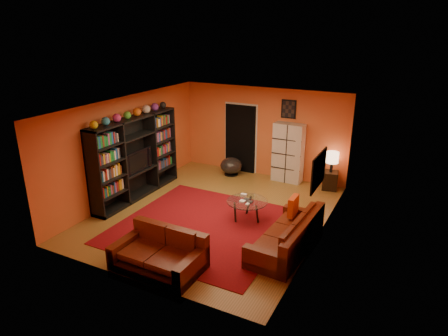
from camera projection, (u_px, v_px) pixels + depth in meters
The scene contains 20 objects.
floor at pixel (214, 213), 9.57m from camera, with size 6.00×6.00×0.00m, color brown.
ceiling at pixel (213, 105), 8.69m from camera, with size 6.00×6.00×0.00m, color white.
wall_back at pixel (263, 132), 11.64m from camera, with size 6.00×6.00×0.00m, color #D75F2F.
wall_front at pixel (127, 214), 6.62m from camera, with size 6.00×6.00×0.00m, color #D75F2F.
wall_left at pixel (128, 147), 10.20m from camera, with size 6.00×6.00×0.00m, color #D75F2F.
wall_right at pixel (322, 180), 8.06m from camera, with size 6.00×6.00×0.00m, color #D75F2F.
rug at pixel (203, 226), 8.94m from camera, with size 3.60×3.60×0.01m, color #620B12.
doorway at pixel (240, 139), 12.00m from camera, with size 0.95×0.10×2.04m, color black.
wall_art_right at pixel (319, 170), 7.71m from camera, with size 0.03×1.00×0.70m, color black.
wall_art_back at pixel (289, 109), 11.05m from camera, with size 0.42×0.03×0.52m, color black.
entertainment_unit at pixel (136, 158), 10.19m from camera, with size 0.45×3.00×2.10m, color black.
tv at pixel (136, 161), 10.13m from camera, with size 0.13×0.97×0.56m, color black.
sofa at pixel (290, 237), 7.91m from camera, with size 0.99×2.19×0.85m.
loveseat at pixel (161, 253), 7.37m from camera, with size 1.64×1.00×0.85m.
throw_pillow at pixel (293, 206), 8.47m from camera, with size 0.12×0.42×0.42m, color #DC4818.
coffee_table at pixel (247, 203), 9.09m from camera, with size 0.94×0.94×0.47m.
storage_cabinet at pixel (288, 153), 11.26m from camera, with size 0.85×0.38×1.69m, color beige.
bowl_chair at pixel (231, 166), 11.90m from camera, with size 0.65×0.65×0.53m.
side_table at pixel (330, 180), 10.88m from camera, with size 0.40×0.40×0.50m, color black.
table_lamp at pixel (332, 158), 10.66m from camera, with size 0.34×0.34×0.56m.
Camera 1 is at (4.15, -7.58, 4.26)m, focal length 32.00 mm.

